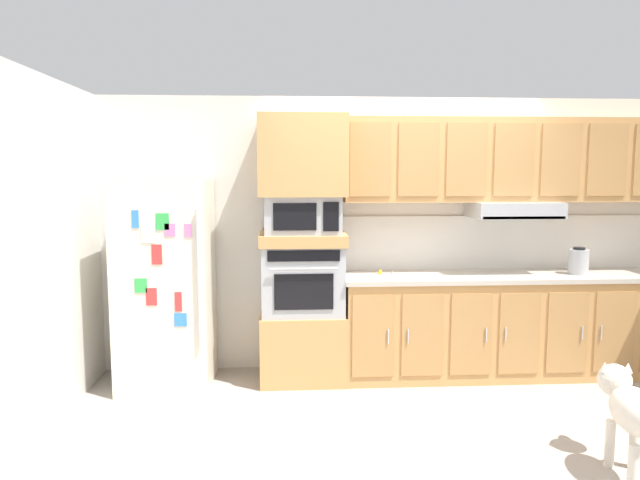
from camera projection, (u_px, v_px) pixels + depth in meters
name	position (u px, v px, depth m)	size (l,w,h in m)	color
ground_plane	(425.00, 409.00, 4.46)	(9.60, 9.60, 0.00)	#9E9389
back_kitchen_wall	(399.00, 234.00, 5.42)	(6.20, 0.12, 2.50)	silver
side_panel_left	(45.00, 252.00, 4.15)	(0.12, 7.10, 2.50)	silver
refrigerator	(166.00, 284.00, 4.91)	(0.76, 0.73, 1.76)	silver
oven_base_cabinet	(303.00, 345.00, 5.11)	(0.74, 0.62, 0.60)	tan
built_in_oven	(303.00, 278.00, 5.04)	(0.70, 0.62, 0.60)	#A8AAAF
appliance_mid_shelf	(303.00, 239.00, 5.00)	(0.74, 0.62, 0.10)	tan
microwave	(303.00, 214.00, 4.98)	(0.64, 0.54, 0.32)	#A8AAAF
appliance_upper_cabinet	(302.00, 156.00, 4.92)	(0.74, 0.62, 0.68)	tan
lower_cabinet_run	(506.00, 326.00, 5.20)	(2.93, 0.63, 0.88)	tan
countertop_slab	(508.00, 276.00, 5.15)	(2.97, 0.64, 0.04)	#BCB2A3
backsplash_panel	(497.00, 242.00, 5.41)	(2.97, 0.02, 0.50)	silver
upper_cabinet_with_hood	(507.00, 163.00, 5.16)	(2.93, 0.48, 0.88)	tan
screwdriver	(381.00, 272.00, 5.17)	(0.15, 0.14, 0.03)	yellow
electric_kettle	(578.00, 261.00, 5.13)	(0.17, 0.17, 0.24)	#A8AAAF
dog	(631.00, 408.00, 3.44)	(0.33, 0.85, 0.62)	beige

